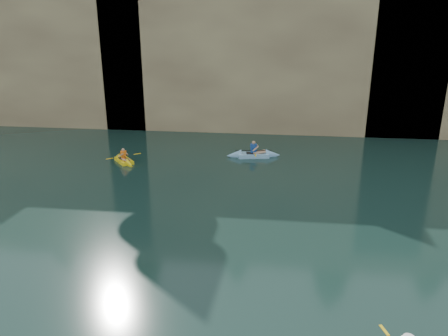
# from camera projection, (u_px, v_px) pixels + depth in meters

# --- Properties ---
(ground) EXTENTS (160.00, 160.00, 0.00)m
(ground) POSITION_uv_depth(u_px,v_px,m) (167.00, 328.00, 11.90)
(ground) COLOR black
(ground) RESTS_ON ground
(cliff) EXTENTS (70.00, 16.00, 12.00)m
(cliff) POSITION_uv_depth(u_px,v_px,m) (248.00, 42.00, 38.10)
(cliff) COLOR tan
(cliff) RESTS_ON ground
(cliff_slab_center) EXTENTS (24.00, 2.40, 11.40)m
(cliff_slab_center) POSITION_uv_depth(u_px,v_px,m) (269.00, 52.00, 31.02)
(cliff_slab_center) COLOR tan
(cliff_slab_center) RESTS_ON ground
(sea_cave_west) EXTENTS (4.50, 1.00, 4.00)m
(sea_cave_west) POSITION_uv_depth(u_px,v_px,m) (9.00, 100.00, 33.93)
(sea_cave_west) COLOR black
(sea_cave_west) RESTS_ON ground
(sea_cave_center) EXTENTS (3.50, 1.00, 3.20)m
(sea_cave_center) POSITION_uv_depth(u_px,v_px,m) (186.00, 109.00, 32.44)
(sea_cave_center) COLOR black
(sea_cave_center) RESTS_ON ground
(sea_cave_east) EXTENTS (5.00, 1.00, 4.50)m
(sea_cave_east) POSITION_uv_depth(u_px,v_px,m) (381.00, 105.00, 30.60)
(sea_cave_east) COLOR black
(sea_cave_east) RESTS_ON ground
(kayaker_yellow) EXTENTS (2.16, 2.39, 1.05)m
(kayaker_yellow) POSITION_uv_depth(u_px,v_px,m) (124.00, 160.00, 25.56)
(kayaker_yellow) COLOR yellow
(kayaker_yellow) RESTS_ON ground
(kayaker_ltblue_mid) EXTENTS (3.37, 2.44, 1.25)m
(kayaker_ltblue_mid) POSITION_uv_depth(u_px,v_px,m) (253.00, 155.00, 26.53)
(kayaker_ltblue_mid) COLOR #83B6DC
(kayaker_ltblue_mid) RESTS_ON ground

